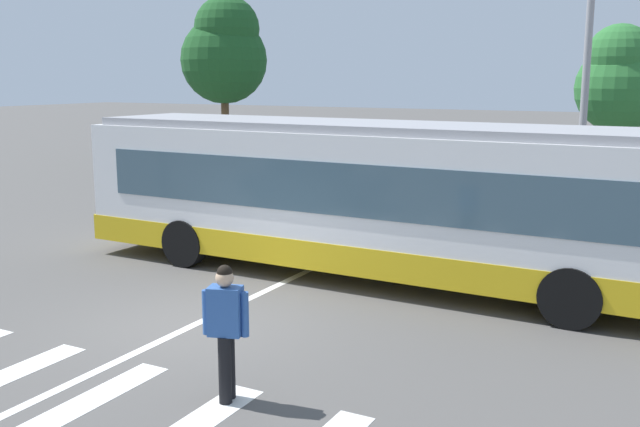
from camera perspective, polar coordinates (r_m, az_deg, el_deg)
The scene contains 11 objects.
ground_plane at distance 12.02m, azimuth -9.74°, elevation -8.49°, with size 160.00×160.00×0.00m, color #514F4C.
city_transit_bus at distance 14.23m, azimuth 3.76°, elevation 1.24°, with size 12.47×2.82×3.06m.
pedestrian_crossing_street at distance 8.91m, azimuth -7.43°, elevation -8.72°, with size 0.56×0.37×1.72m.
parked_car_blue at distance 25.34m, azimuth 5.13°, elevation 3.47°, with size 1.90×4.51×1.35m.
parked_car_black at distance 24.61m, azimuth 10.88°, elevation 3.11°, with size 2.05×4.59×1.35m.
parked_car_teal at distance 24.17m, azimuth 17.37°, elevation 2.68°, with size 2.05×4.59×1.35m.
twin_arm_street_lamp at distance 21.00m, azimuth 20.54°, elevation 15.18°, with size 4.68×0.32×9.49m.
background_tree_left at distance 34.10m, azimuth -7.51°, elevation 12.55°, with size 3.95×3.95×7.57m.
background_tree_right at distance 30.17m, azimuth 22.50°, elevation 9.72°, with size 3.31×3.31×5.92m.
crosswalk_painted_stripes at distance 9.42m, azimuth -19.16°, elevation -14.47°, with size 6.60×3.09×0.01m.
lane_center_line at distance 13.55m, azimuth -4.42°, elevation -6.14°, with size 0.16×24.00×0.01m, color silver.
Camera 1 is at (7.06, -8.91, 3.91)m, focal length 40.64 mm.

